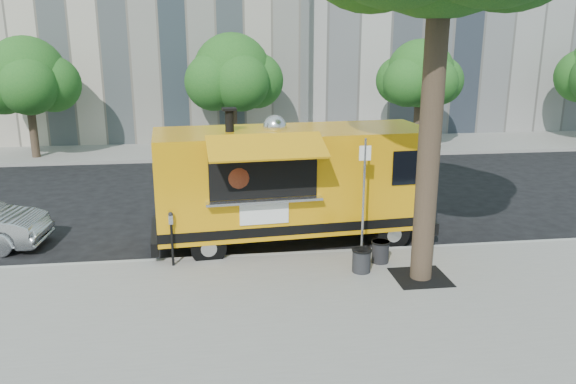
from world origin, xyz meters
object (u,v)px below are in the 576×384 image
far_tree_a (27,76)px  trash_bin_left (361,260)px  sign_post (364,192)px  parking_meter (172,232)px  far_tree_c (420,74)px  food_truck (292,182)px  far_tree_b (232,72)px  trash_bin_right (380,251)px

far_tree_a → trash_bin_left: bearing=-52.1°
sign_post → parking_meter: (-4.55, 0.20, -0.87)m
far_tree_c → trash_bin_left: far_tree_c is taller
far_tree_a → trash_bin_left: (11.35, -14.59, -3.33)m
far_tree_a → food_truck: far_tree_a is taller
far_tree_b → sign_post: size_ratio=1.83×
far_tree_b → food_truck: far_tree_b is taller
far_tree_a → far_tree_c: (18.00, 0.10, -0.06)m
food_truck → trash_bin_right: bearing=-50.7°
parking_meter → food_truck: food_truck is taller
far_tree_a → food_truck: size_ratio=0.71×
sign_post → food_truck: bearing=130.9°
far_tree_c → sign_post: bearing=-114.8°
trash_bin_left → trash_bin_right: 0.78m
food_truck → trash_bin_left: bearing=-66.9°
parking_meter → food_truck: (3.06, 1.52, 0.75)m
far_tree_a → trash_bin_right: bearing=-49.7°
trash_bin_right → far_tree_c: bearing=66.9°
trash_bin_left → far_tree_c: bearing=65.7°
far_tree_b → far_tree_c: size_ratio=1.06×
food_truck → far_tree_b: bearing=90.3°
food_truck → far_tree_c: bearing=52.5°
far_tree_c → parking_meter: 17.82m
far_tree_b → food_truck: size_ratio=0.72×
far_tree_b → food_truck: 12.75m
far_tree_a → trash_bin_left: size_ratio=9.67×
far_tree_b → far_tree_c: far_tree_b is taller
far_tree_c → sign_post: (-6.45, -13.95, -1.87)m
sign_post → trash_bin_left: sign_post is taller
parking_meter → trash_bin_right: 5.00m
far_tree_c → food_truck: 14.72m
parking_meter → trash_bin_right: parking_meter is taller
food_truck → far_tree_a: bearing=125.1°
far_tree_b → parking_meter: size_ratio=4.12×
far_tree_a → far_tree_b: 9.01m
far_tree_b → trash_bin_right: bearing=-78.5°
far_tree_b → trash_bin_left: far_tree_b is taller
sign_post → trash_bin_right: size_ratio=5.60×
food_truck → trash_bin_right: food_truck is taller
far_tree_b → far_tree_c: (9.00, -0.30, -0.12)m
trash_bin_left → trash_bin_right: size_ratio=1.03×
sign_post → food_truck: 2.27m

